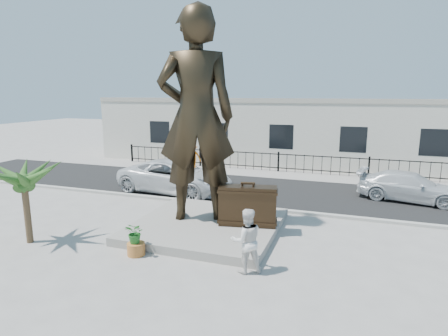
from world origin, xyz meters
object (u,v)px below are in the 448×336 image
object	(u,v)px
statue	(196,117)
tourist	(247,241)
car_white	(176,176)
suitcase	(248,206)

from	to	relation	value
statue	tourist	world-z (taller)	statue
statue	car_white	size ratio (longest dim) A/B	1.31
statue	tourist	size ratio (longest dim) A/B	4.12
statue	suitcase	xyz separation A→B (m)	(2.06, -0.17, -3.16)
car_white	suitcase	bearing A→B (deg)	-124.75
statue	tourist	distance (m)	5.35
statue	car_white	xyz separation A→B (m)	(-2.99, 4.14, -3.36)
suitcase	car_white	bearing A→B (deg)	129.09
suitcase	car_white	xyz separation A→B (m)	(-5.04, 4.31, -0.19)
suitcase	tourist	xyz separation A→B (m)	(0.80, -2.98, -0.08)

